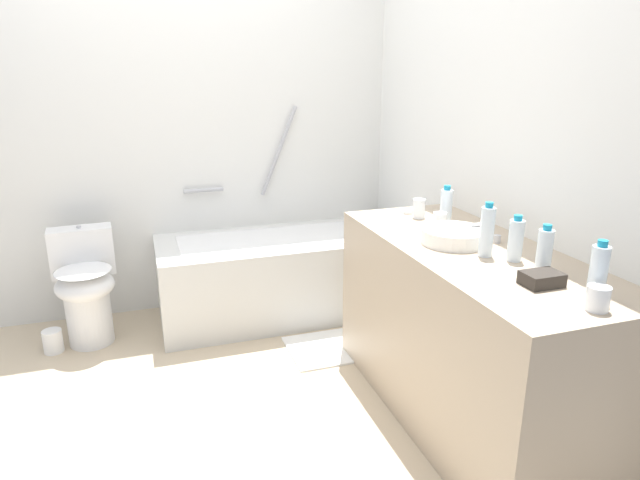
# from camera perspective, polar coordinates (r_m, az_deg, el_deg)

# --- Properties ---
(ground_plane) EXTENTS (3.91, 3.91, 0.00)m
(ground_plane) POSITION_cam_1_polar(r_m,az_deg,el_deg) (2.93, -11.30, -15.96)
(ground_plane) COLOR #C1AD8E
(wall_back_tiled) EXTENTS (3.31, 0.10, 2.33)m
(wall_back_tiled) POSITION_cam_1_polar(r_m,az_deg,el_deg) (3.78, -14.99, 10.31)
(wall_back_tiled) COLOR silver
(wall_back_tiled) RESTS_ON ground_plane
(wall_right_mirror) EXTENTS (0.10, 2.90, 2.33)m
(wall_right_mirror) POSITION_cam_1_polar(r_m,az_deg,el_deg) (3.03, 17.01, 8.54)
(wall_right_mirror) COLOR silver
(wall_right_mirror) RESTS_ON ground_plane
(bathtub) EXTENTS (1.56, 0.68, 1.35)m
(bathtub) POSITION_cam_1_polar(r_m,az_deg,el_deg) (3.70, -4.20, -3.39)
(bathtub) COLOR silver
(bathtub) RESTS_ON ground_plane
(toilet) EXTENTS (0.38, 0.49, 0.69)m
(toilet) POSITION_cam_1_polar(r_m,az_deg,el_deg) (3.58, -22.97, -4.44)
(toilet) COLOR white
(toilet) RESTS_ON ground_plane
(vanity_counter) EXTENTS (0.64, 1.56, 0.84)m
(vanity_counter) POSITION_cam_1_polar(r_m,az_deg,el_deg) (2.67, 14.93, -9.38)
(vanity_counter) COLOR tan
(vanity_counter) RESTS_ON ground_plane
(sink_basin) EXTENTS (0.29, 0.29, 0.07)m
(sink_basin) POSITION_cam_1_polar(r_m,az_deg,el_deg) (2.56, 13.60, 0.41)
(sink_basin) COLOR white
(sink_basin) RESTS_ON vanity_counter
(sink_faucet) EXTENTS (0.12, 0.15, 0.08)m
(sink_faucet) POSITION_cam_1_polar(r_m,az_deg,el_deg) (2.65, 16.85, 0.82)
(sink_faucet) COLOR #B1B1B6
(sink_faucet) RESTS_ON vanity_counter
(water_bottle_0) EXTENTS (0.06, 0.06, 0.21)m
(water_bottle_0) POSITION_cam_1_polar(r_m,az_deg,el_deg) (2.08, 26.70, -3.03)
(water_bottle_0) COLOR silver
(water_bottle_0) RESTS_ON vanity_counter
(water_bottle_1) EXTENTS (0.06, 0.06, 0.19)m
(water_bottle_1) POSITION_cam_1_polar(r_m,az_deg,el_deg) (2.38, 19.49, 0.02)
(water_bottle_1) COLOR silver
(water_bottle_1) RESTS_ON vanity_counter
(water_bottle_2) EXTENTS (0.06, 0.06, 0.20)m
(water_bottle_2) POSITION_cam_1_polar(r_m,az_deg,el_deg) (2.27, 22.09, -1.06)
(water_bottle_2) COLOR silver
(water_bottle_2) RESTS_ON vanity_counter
(water_bottle_3) EXTENTS (0.06, 0.06, 0.20)m
(water_bottle_3) POSITION_cam_1_polar(r_m,az_deg,el_deg) (2.84, 12.84, 3.36)
(water_bottle_3) COLOR silver
(water_bottle_3) RESTS_ON vanity_counter
(water_bottle_4) EXTENTS (0.06, 0.06, 0.23)m
(water_bottle_4) POSITION_cam_1_polar(r_m,az_deg,el_deg) (2.40, 16.80, 0.88)
(water_bottle_4) COLOR silver
(water_bottle_4) RESTS_ON vanity_counter
(drinking_glass_0) EXTENTS (0.07, 0.07, 0.10)m
(drinking_glass_0) POSITION_cam_1_polar(r_m,az_deg,el_deg) (2.95, 10.14, 3.21)
(drinking_glass_0) COLOR white
(drinking_glass_0) RESTS_ON vanity_counter
(drinking_glass_1) EXTENTS (0.07, 0.07, 0.08)m
(drinking_glass_1) POSITION_cam_1_polar(r_m,az_deg,el_deg) (2.02, 26.69, -5.39)
(drinking_glass_1) COLOR white
(drinking_glass_1) RESTS_ON vanity_counter
(drinking_glass_2) EXTENTS (0.07, 0.07, 0.09)m
(drinking_glass_2) POSITION_cam_1_polar(r_m,az_deg,el_deg) (2.75, 12.21, 1.91)
(drinking_glass_2) COLOR white
(drinking_glass_2) RESTS_ON vanity_counter
(amenity_basket) EXTENTS (0.14, 0.10, 0.05)m
(amenity_basket) POSITION_cam_1_polar(r_m,az_deg,el_deg) (2.16, 21.85, -3.73)
(amenity_basket) COLOR #2D2823
(amenity_basket) RESTS_ON vanity_counter
(soap_dish) EXTENTS (0.09, 0.06, 0.02)m
(soap_dish) POSITION_cam_1_polar(r_m,az_deg,el_deg) (3.06, 9.15, 2.96)
(soap_dish) COLOR white
(soap_dish) RESTS_ON vanity_counter
(bath_mat) EXTENTS (0.53, 0.42, 0.01)m
(bath_mat) POSITION_cam_1_polar(r_m,az_deg,el_deg) (3.35, 1.38, -10.97)
(bath_mat) COLOR white
(bath_mat) RESTS_ON ground_plane
(toilet_paper_roll) EXTENTS (0.11, 0.11, 0.14)m
(toilet_paper_roll) POSITION_cam_1_polar(r_m,az_deg,el_deg) (3.63, -25.79, -9.36)
(toilet_paper_roll) COLOR white
(toilet_paper_roll) RESTS_ON ground_plane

